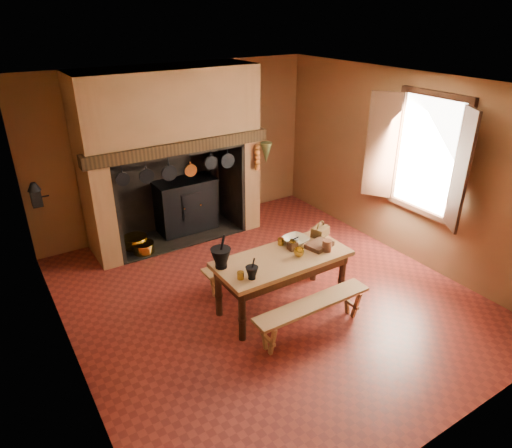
# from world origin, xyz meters

# --- Properties ---
(floor) EXTENTS (5.50, 5.50, 0.00)m
(floor) POSITION_xyz_m (0.00, 0.00, 0.00)
(floor) COLOR maroon
(floor) RESTS_ON ground
(ceiling) EXTENTS (5.50, 5.50, 0.00)m
(ceiling) POSITION_xyz_m (0.00, 0.00, 2.80)
(ceiling) COLOR silver
(ceiling) RESTS_ON back_wall
(back_wall) EXTENTS (5.00, 0.02, 2.80)m
(back_wall) POSITION_xyz_m (0.00, 2.75, 1.40)
(back_wall) COLOR brown
(back_wall) RESTS_ON floor
(wall_left) EXTENTS (0.02, 5.50, 2.80)m
(wall_left) POSITION_xyz_m (-2.50, 0.00, 1.40)
(wall_left) COLOR brown
(wall_left) RESTS_ON floor
(wall_right) EXTENTS (0.02, 5.50, 2.80)m
(wall_right) POSITION_xyz_m (2.50, 0.00, 1.40)
(wall_right) COLOR brown
(wall_right) RESTS_ON floor
(wall_front) EXTENTS (5.00, 0.02, 2.80)m
(wall_front) POSITION_xyz_m (0.00, -2.75, 1.40)
(wall_front) COLOR brown
(wall_front) RESTS_ON floor
(chimney_breast) EXTENTS (2.95, 0.96, 2.80)m
(chimney_breast) POSITION_xyz_m (-0.30, 2.31, 1.81)
(chimney_breast) COLOR brown
(chimney_breast) RESTS_ON floor
(iron_range) EXTENTS (1.12, 0.55, 1.60)m
(iron_range) POSITION_xyz_m (-0.04, 2.45, 0.48)
(iron_range) COLOR black
(iron_range) RESTS_ON floor
(hearth_pans) EXTENTS (0.51, 0.62, 0.20)m
(hearth_pans) POSITION_xyz_m (-1.05, 2.22, 0.09)
(hearth_pans) COLOR #B8902A
(hearth_pans) RESTS_ON floor
(hanging_pans) EXTENTS (1.92, 0.29, 0.27)m
(hanging_pans) POSITION_xyz_m (-0.34, 1.81, 1.36)
(hanging_pans) COLOR black
(hanging_pans) RESTS_ON chimney_breast
(onion_string) EXTENTS (0.12, 0.10, 0.46)m
(onion_string) POSITION_xyz_m (1.00, 1.79, 1.33)
(onion_string) COLOR #A9591F
(onion_string) RESTS_ON chimney_breast
(herb_bunch) EXTENTS (0.20, 0.20, 0.35)m
(herb_bunch) POSITION_xyz_m (1.18, 1.79, 1.38)
(herb_bunch) COLOR #4F592A
(herb_bunch) RESTS_ON chimney_breast
(window) EXTENTS (0.39, 1.75, 1.76)m
(window) POSITION_xyz_m (2.35, -0.40, 1.70)
(window) COLOR white
(window) RESTS_ON wall_right
(wall_coffee_mill) EXTENTS (0.23, 0.16, 0.31)m
(wall_coffee_mill) POSITION_xyz_m (-2.42, 1.55, 1.52)
(wall_coffee_mill) COLOR black
(wall_coffee_mill) RESTS_ON wall_left
(work_table) EXTENTS (1.74, 0.77, 0.75)m
(work_table) POSITION_xyz_m (0.03, -0.32, 0.64)
(work_table) COLOR tan
(work_table) RESTS_ON floor
(bench_front) EXTENTS (1.57, 0.27, 0.44)m
(bench_front) POSITION_xyz_m (0.03, -0.95, 0.33)
(bench_front) COLOR tan
(bench_front) RESTS_ON floor
(bench_back) EXTENTS (1.57, 0.27, 0.44)m
(bench_back) POSITION_xyz_m (0.03, 0.31, 0.33)
(bench_back) COLOR tan
(bench_back) RESTS_ON floor
(mortar_large) EXTENTS (0.25, 0.25, 0.42)m
(mortar_large) POSITION_xyz_m (-0.74, -0.12, 0.89)
(mortar_large) COLOR black
(mortar_large) RESTS_ON work_table
(mortar_small) EXTENTS (0.15, 0.15, 0.26)m
(mortar_small) POSITION_xyz_m (-0.57, -0.54, 0.84)
(mortar_small) COLOR black
(mortar_small) RESTS_ON work_table
(coffee_grinder) EXTENTS (0.14, 0.11, 0.17)m
(coffee_grinder) POSITION_xyz_m (0.25, -0.23, 0.82)
(coffee_grinder) COLOR #371C11
(coffee_grinder) RESTS_ON work_table
(brass_mug_a) EXTENTS (0.08, 0.08, 0.09)m
(brass_mug_a) POSITION_xyz_m (-0.68, -0.47, 0.80)
(brass_mug_a) COLOR #B8902A
(brass_mug_a) RESTS_ON work_table
(brass_mug_b) EXTENTS (0.10, 0.10, 0.09)m
(brass_mug_b) POSITION_xyz_m (0.19, -0.04, 0.80)
(brass_mug_b) COLOR #B8902A
(brass_mug_b) RESTS_ON work_table
(mixing_bowl) EXTENTS (0.38, 0.38, 0.08)m
(mixing_bowl) POSITION_xyz_m (0.39, -0.11, 0.80)
(mixing_bowl) COLOR beige
(mixing_bowl) RESTS_ON work_table
(stoneware_crock) EXTENTS (0.16, 0.16, 0.15)m
(stoneware_crock) POSITION_xyz_m (0.60, -0.50, 0.83)
(stoneware_crock) COLOR brown
(stoneware_crock) RESTS_ON work_table
(glass_jar) EXTENTS (0.10, 0.10, 0.14)m
(glass_jar) POSITION_xyz_m (0.30, -0.22, 0.83)
(glass_jar) COLOR beige
(glass_jar) RESTS_ON work_table
(wicker_basket) EXTENTS (0.28, 0.25, 0.23)m
(wicker_basket) POSITION_xyz_m (0.80, -0.12, 0.83)
(wicker_basket) COLOR #4C2F17
(wicker_basket) RESTS_ON work_table
(wooden_tray) EXTENTS (0.39, 0.32, 0.06)m
(wooden_tray) POSITION_xyz_m (0.58, -0.36, 0.78)
(wooden_tray) COLOR #371C11
(wooden_tray) RESTS_ON work_table
(brass_cup) EXTENTS (0.16, 0.16, 0.10)m
(brass_cup) POSITION_xyz_m (0.21, -0.41, 0.81)
(brass_cup) COLOR #B8902A
(brass_cup) RESTS_ON work_table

